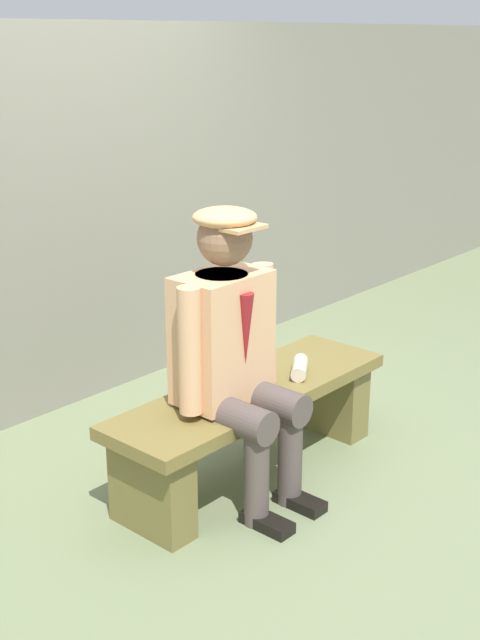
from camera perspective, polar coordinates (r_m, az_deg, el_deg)
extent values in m
plane|color=#6C7954|center=(4.14, 0.74, -10.29)|extent=(30.00, 30.00, 0.00)
cube|color=brown|center=(3.96, 0.76, -4.95)|extent=(1.54, 0.46, 0.06)
cube|color=brown|center=(4.51, 6.10, -5.12)|extent=(0.15, 0.39, 0.39)
cube|color=brown|center=(3.65, -5.96, -11.18)|extent=(0.15, 0.39, 0.39)
cube|color=tan|center=(3.70, -1.22, -1.15)|extent=(0.42, 0.27, 0.57)
cylinder|color=#1E2338|center=(3.62, -1.25, 2.68)|extent=(0.23, 0.23, 0.06)
cone|color=maroon|center=(3.59, 0.40, -0.61)|extent=(0.07, 0.07, 0.32)
sphere|color=#8C664C|center=(3.56, -1.03, 5.54)|extent=(0.24, 0.24, 0.24)
ellipsoid|color=tan|center=(3.54, -1.04, 6.94)|extent=(0.27, 0.27, 0.08)
cube|color=tan|center=(3.47, 0.26, 6.23)|extent=(0.19, 0.11, 0.02)
cylinder|color=#504542|center=(3.79, 1.67, -5.31)|extent=(0.15, 0.43, 0.15)
cylinder|color=#504542|center=(3.81, 3.39, -9.12)|extent=(0.11, 0.11, 0.47)
cube|color=black|center=(3.88, 4.04, -12.11)|extent=(0.10, 0.24, 0.05)
cylinder|color=tan|center=(3.84, 1.63, -0.23)|extent=(0.11, 0.14, 0.56)
cylinder|color=#504542|center=(3.63, -0.67, -6.41)|extent=(0.15, 0.43, 0.15)
cylinder|color=#504542|center=(3.65, 1.12, -10.39)|extent=(0.11, 0.11, 0.47)
cube|color=black|center=(3.72, 1.82, -13.48)|extent=(0.10, 0.24, 0.05)
cylinder|color=tan|center=(3.51, -3.39, -2.11)|extent=(0.10, 0.10, 0.55)
cylinder|color=beige|center=(4.08, 4.03, -3.23)|extent=(0.21, 0.17, 0.07)
cube|color=gray|center=(4.78, -12.26, 6.59)|extent=(12.00, 0.24, 2.08)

